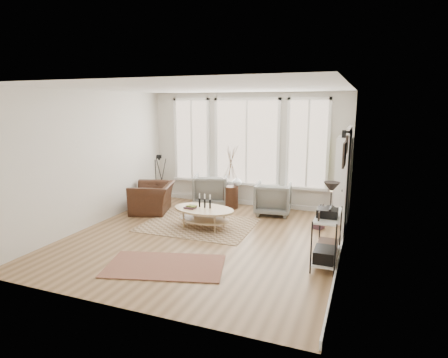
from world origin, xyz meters
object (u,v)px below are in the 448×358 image
at_px(low_shelf, 327,233).
at_px(armchair_left, 211,190).
at_px(accent_chair, 153,198).
at_px(armchair_right, 273,198).
at_px(bookcase, 343,179).
at_px(side_table, 231,179).
at_px(coffee_table, 203,213).

xyz_separation_m(low_shelf, armchair_left, (-3.24, 2.69, -0.11)).
bearing_deg(accent_chair, armchair_right, 90.25).
bearing_deg(accent_chair, low_shelf, 52.88).
bearing_deg(bookcase, side_table, 179.20).
relative_size(bookcase, armchair_right, 2.44).
bearing_deg(bookcase, armchair_right, -177.07).
bearing_deg(coffee_table, armchair_right, 53.67).
distance_m(bookcase, accent_chair, 4.52).
bearing_deg(bookcase, coffee_table, -148.94).
distance_m(coffee_table, armchair_left, 1.89).
bearing_deg(coffee_table, accent_chair, 158.38).
distance_m(bookcase, side_table, 2.70).
xyz_separation_m(bookcase, side_table, (-2.69, 0.04, -0.19)).
xyz_separation_m(low_shelf, side_table, (-2.64, 2.56, 0.25)).
bearing_deg(low_shelf, armchair_left, 140.29).
relative_size(bookcase, coffee_table, 1.44).
height_order(coffee_table, armchair_right, armchair_right).
height_order(low_shelf, accent_chair, low_shelf).
xyz_separation_m(coffee_table, side_table, (0.01, 1.67, 0.43)).
relative_size(bookcase, accent_chair, 1.90).
distance_m(low_shelf, armchair_right, 2.87).
height_order(bookcase, armchair_left, bookcase).
relative_size(armchair_left, side_table, 0.56).
height_order(bookcase, low_shelf, bookcase).
xyz_separation_m(armchair_left, side_table, (0.60, -0.13, 0.36)).
xyz_separation_m(low_shelf, accent_chair, (-4.31, 1.55, -0.16)).
distance_m(coffee_table, accent_chair, 1.79).
bearing_deg(low_shelf, bookcase, 88.72).
relative_size(coffee_table, armchair_right, 1.69).
bearing_deg(armchair_right, armchair_left, -15.57).
height_order(bookcase, accent_chair, bookcase).
xyz_separation_m(armchair_right, accent_chair, (-2.81, -0.89, -0.03)).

